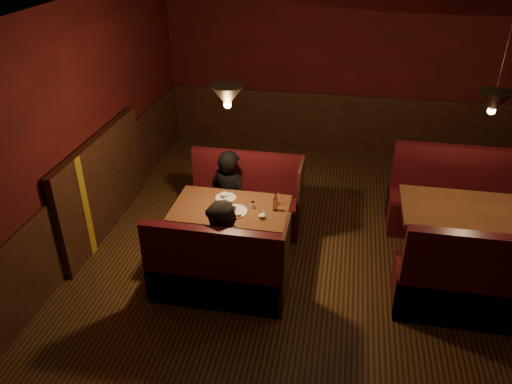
% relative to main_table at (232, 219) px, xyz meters
% --- Properties ---
extents(room, '(6.02, 7.02, 2.92)m').
position_rel_main_table_xyz_m(room, '(0.87, -0.02, 0.50)').
color(room, '#351F0E').
rests_on(room, ground).
extents(main_table, '(1.34, 0.81, 0.94)m').
position_rel_main_table_xyz_m(main_table, '(0.00, 0.00, 0.00)').
color(main_table, '#512913').
rests_on(main_table, ground).
extents(main_bench_far, '(1.47, 0.53, 1.00)m').
position_rel_main_table_xyz_m(main_bench_far, '(0.02, 0.76, -0.23)').
color(main_bench_far, '#350D12').
rests_on(main_bench_far, ground).
extents(main_bench_near, '(1.47, 0.53, 1.00)m').
position_rel_main_table_xyz_m(main_bench_near, '(0.02, -0.76, -0.23)').
color(main_bench_near, '#350D12').
rests_on(main_bench_near, ground).
extents(second_table, '(1.42, 0.91, 0.80)m').
position_rel_main_table_xyz_m(second_table, '(2.63, 0.31, 0.04)').
color(second_table, '#512913').
rests_on(second_table, ground).
extents(second_bench_far, '(1.57, 0.59, 1.12)m').
position_rel_main_table_xyz_m(second_bench_far, '(2.66, 1.16, -0.19)').
color(second_bench_far, '#350D12').
rests_on(second_bench_far, ground).
extents(second_bench_near, '(1.57, 0.59, 1.12)m').
position_rel_main_table_xyz_m(second_bench_near, '(2.66, -0.54, -0.19)').
color(second_bench_near, '#350D12').
rests_on(second_bench_near, ground).
extents(diner_a, '(0.64, 0.53, 1.50)m').
position_rel_main_table_xyz_m(diner_a, '(-0.17, 0.61, 0.20)').
color(diner_a, black).
rests_on(diner_a, ground).
extents(diner_b, '(0.79, 0.65, 1.51)m').
position_rel_main_table_xyz_m(diner_b, '(0.09, -0.68, 0.20)').
color(diner_b, black).
rests_on(diner_b, ground).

